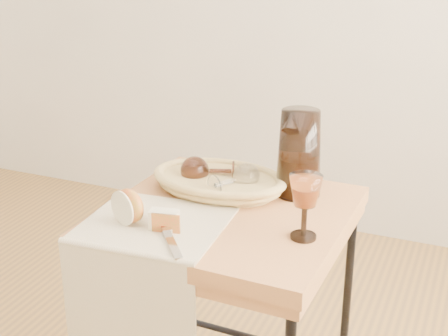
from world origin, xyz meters
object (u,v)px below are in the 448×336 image
at_px(goblet_lying_b, 233,180).
at_px(side_table, 227,334).
at_px(wine_goblet, 305,207).
at_px(tea_towel, 154,224).
at_px(goblet_lying_a, 211,171).
at_px(pitcher, 299,153).
at_px(table_knife, 168,233).
at_px(apple_half, 130,206).
at_px(bread_basket, 219,183).

bearing_deg(goblet_lying_b, side_table, -138.54).
bearing_deg(wine_goblet, tea_towel, -167.62).
bearing_deg(goblet_lying_a, pitcher, 173.84).
relative_size(goblet_lying_b, table_knife, 0.55).
bearing_deg(apple_half, table_knife, 6.85).
bearing_deg(bread_basket, wine_goblet, -31.20).
xyz_separation_m(goblet_lying_a, pitcher, (0.23, 0.05, 0.06)).
distance_m(bread_basket, pitcher, 0.23).
xyz_separation_m(wine_goblet, table_knife, (-0.29, -0.13, -0.06)).
bearing_deg(table_knife, pitcher, 112.30).
bearing_deg(table_knife, side_table, 122.86).
relative_size(side_table, bread_basket, 2.29).
distance_m(bread_basket, goblet_lying_a, 0.04).
bearing_deg(table_knife, goblet_lying_b, 130.81).
relative_size(tea_towel, goblet_lying_b, 2.82).
height_order(wine_goblet, table_knife, wine_goblet).
relative_size(side_table, apple_half, 8.14).
distance_m(side_table, pitcher, 0.53).
bearing_deg(pitcher, tea_towel, -141.88).
bearing_deg(apple_half, pitcher, 69.34).
relative_size(goblet_lying_b, pitcher, 0.43).
bearing_deg(pitcher, goblet_lying_a, -178.84).
bearing_deg(table_knife, goblet_lying_a, 146.02).
xyz_separation_m(pitcher, apple_half, (-0.32, -0.33, -0.07)).
bearing_deg(wine_goblet, goblet_lying_a, 149.39).
bearing_deg(table_knife, tea_towel, -167.38).
distance_m(side_table, tea_towel, 0.43).
bearing_deg(goblet_lying_a, goblet_lying_b, 136.60).
distance_m(tea_towel, bread_basket, 0.26).
height_order(goblet_lying_b, wine_goblet, wine_goblet).
distance_m(bread_basket, apple_half, 0.29).
height_order(side_table, wine_goblet, wine_goblet).
relative_size(apple_half, table_knife, 0.43).
bearing_deg(side_table, bread_basket, 123.39).
bearing_deg(pitcher, side_table, -141.17).
relative_size(goblet_lying_b, apple_half, 1.28).
distance_m(goblet_lying_a, table_knife, 0.31).
height_order(goblet_lying_a, table_knife, goblet_lying_a).
relative_size(goblet_lying_b, wine_goblet, 0.75).
bearing_deg(pitcher, goblet_lying_b, -161.75).
bearing_deg(side_table, tea_towel, -130.19).
xyz_separation_m(apple_half, table_knife, (0.12, -0.03, -0.03)).
bearing_deg(side_table, goblet_lying_a, 129.79).
distance_m(tea_towel, goblet_lying_a, 0.27).
relative_size(tea_towel, bread_basket, 1.01).
bearing_deg(goblet_lying_a, apple_half, 52.47).
bearing_deg(tea_towel, goblet_lying_a, 79.05).
bearing_deg(bread_basket, apple_half, -114.35).
relative_size(goblet_lying_a, pitcher, 0.47).
distance_m(goblet_lying_b, apple_half, 0.30).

